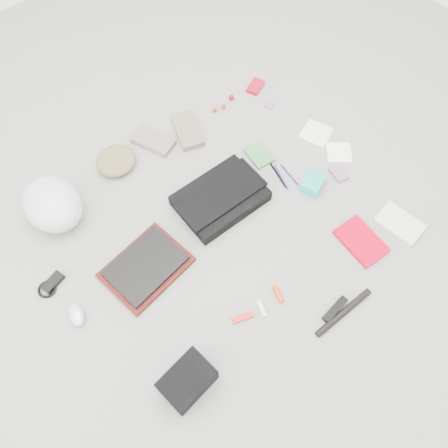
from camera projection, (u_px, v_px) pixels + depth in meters
ground_plane at (224, 229)px, 1.94m from camera, size 4.00×4.00×0.00m
messenger_bag at (220, 198)px, 1.98m from camera, size 0.39×0.28×0.06m
bag_flap at (220, 194)px, 1.95m from camera, size 0.41×0.19×0.01m
laptop_sleeve at (146, 267)px, 1.84m from camera, size 0.38×0.30×0.02m
laptop at (145, 265)px, 1.82m from camera, size 0.33×0.26×0.02m
bike_helmet at (53, 204)px, 1.90m from camera, size 0.25×0.31×0.18m
beanie at (116, 161)px, 2.07m from camera, size 0.23×0.22×0.07m
mitten_left at (153, 141)px, 2.15m from camera, size 0.17×0.23×0.03m
mitten_right at (187, 130)px, 2.18m from camera, size 0.18×0.25×0.03m
power_brick at (53, 282)px, 1.81m from camera, size 0.10×0.07×0.03m
cable_coil at (47, 289)px, 1.80m from camera, size 0.09×0.09×0.01m
mouse at (76, 315)px, 1.74m from camera, size 0.08×0.11×0.04m
camera_bag at (187, 381)px, 1.58m from camera, size 0.21×0.16×0.12m
multitool at (243, 318)px, 1.75m from camera, size 0.09×0.05×0.01m
toiletry_tube_white at (262, 308)px, 1.76m from camera, size 0.04×0.07×0.02m
toiletry_tube_orange at (278, 294)px, 1.79m from camera, size 0.04×0.08×0.02m
u_lock at (335, 309)px, 1.76m from camera, size 0.13×0.05×0.03m
bike_pump at (343, 312)px, 1.75m from camera, size 0.29×0.03×0.03m
book_red at (361, 241)px, 1.90m from camera, size 0.16×0.22×0.02m
book_white at (400, 223)px, 1.94m from camera, size 0.16×0.22×0.02m
notepad at (259, 155)px, 2.12m from camera, size 0.12×0.15×0.02m
pen_blue at (282, 177)px, 2.07m from camera, size 0.05×0.15×0.01m
pen_black at (278, 175)px, 2.07m from camera, size 0.05×0.16×0.01m
pen_navy at (289, 175)px, 2.07m from camera, size 0.02×0.14×0.01m
accordion_wallet at (313, 183)px, 2.02m from camera, size 0.13×0.12×0.05m
card_deck at (339, 174)px, 2.07m from camera, size 0.08×0.10×0.02m
napkin_top at (316, 133)px, 2.19m from camera, size 0.18×0.18×0.01m
napkin_bottom at (339, 152)px, 2.13m from camera, size 0.17×0.17×0.01m
lollipop_a at (215, 110)px, 2.25m from camera, size 0.03×0.03×0.02m
lollipop_b at (224, 106)px, 2.26m from camera, size 0.03×0.03×0.03m
lollipop_c at (231, 97)px, 2.29m from camera, size 0.03×0.03×0.03m
altoids_tin at (255, 87)px, 2.33m from camera, size 0.12×0.10×0.02m
stamp_sheet at (269, 105)px, 2.28m from camera, size 0.06×0.07×0.00m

